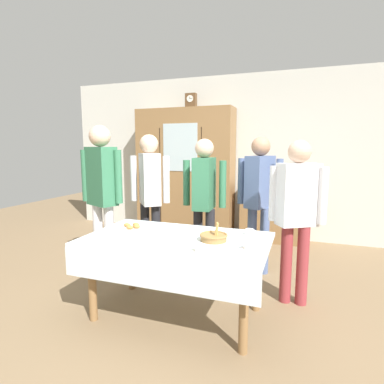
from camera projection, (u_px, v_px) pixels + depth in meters
ground_plane at (185, 304)px, 3.03m from camera, size 12.00×12.00×0.00m
back_wall at (241, 157)px, 5.31m from camera, size 6.40×0.10×2.70m
dining_table at (175, 250)px, 2.72m from camera, size 1.60×0.94×0.73m
wall_cabinet at (185, 173)px, 5.37m from camera, size 1.66×0.46×2.15m
mantel_clock at (191, 101)px, 5.16m from camera, size 0.18×0.11×0.24m
bookshelf_low at (274, 213)px, 5.00m from camera, size 1.04×0.35×0.93m
book_stack at (275, 182)px, 4.93m from camera, size 0.13×0.22×0.06m
tea_cup_mid_right at (250, 233)px, 2.79m from camera, size 0.13×0.13×0.06m
tea_cup_near_left at (249, 246)px, 2.41m from camera, size 0.13×0.13×0.06m
tea_cup_mid_left at (199, 249)px, 2.36m from camera, size 0.13×0.13×0.06m
bread_basket at (214, 237)px, 2.64m from camera, size 0.24×0.24×0.16m
pastry_plate at (132, 227)px, 3.03m from camera, size 0.28×0.28×0.05m
spoon_mid_right at (122, 243)px, 2.57m from camera, size 0.12×0.02×0.01m
spoon_far_right at (182, 230)px, 2.96m from camera, size 0.12×0.02×0.01m
spoon_center at (149, 234)px, 2.83m from camera, size 0.12×0.02×0.01m
person_near_right_end at (204, 194)px, 3.63m from camera, size 0.52×0.37×1.61m
person_beside_shelf at (297, 207)px, 2.93m from camera, size 0.52×0.36×1.58m
person_by_cabinet at (150, 189)px, 3.79m from camera, size 0.52×0.41×1.66m
person_behind_table_right at (259, 192)px, 3.67m from camera, size 0.52×0.41×1.63m
person_behind_table_left at (102, 186)px, 3.50m from camera, size 0.52×0.33×1.75m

